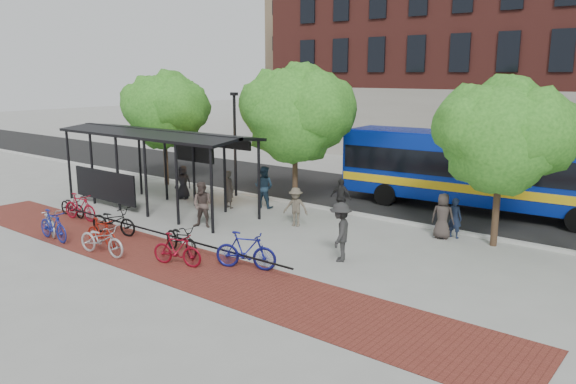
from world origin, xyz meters
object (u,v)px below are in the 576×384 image
Objects in this scene: bike_8 at (181,239)px; pedestrian_1 at (229,189)px; bus_shelter at (153,142)px; pedestrian_7 at (455,218)px; bike_1 at (80,207)px; bike_3 at (53,226)px; bike_6 at (102,240)px; pedestrian_8 at (203,205)px; tree_b at (298,110)px; bike_2 at (50,221)px; bike_4 at (114,221)px; bike_9 at (177,250)px; pedestrian_9 at (340,232)px; lamp_post_left at (235,141)px; tree_a at (165,107)px; bike_11 at (246,251)px; pedestrian_0 at (183,182)px; pedestrian_4 at (341,198)px; bus at (485,168)px; pedestrian_2 at (264,187)px; bike_0 at (72,206)px; pedestrian_6 at (443,216)px; bike_5 at (101,232)px; pedestrian_3 at (296,207)px.

bike_8 is 6.75m from pedestrian_1.
bus_shelter reaches higher than pedestrian_7.
bike_3 is at bearing -146.83° from bike_1.
bike_6 is 4.56m from pedestrian_8.
tree_b reaches higher than bike_2.
bike_4 is (2.31, -3.84, -2.46)m from bus_shelter.
pedestrian_9 is at bearing -62.14° from bike_9.
bike_4 is (1.17, -7.92, -2.20)m from lamp_post_left.
bike_9 is 1.16× the size of pedestrian_7.
lamp_post_left is 2.72× the size of bike_1.
tree_a is 9.94m from pedestrian_8.
bike_4 is at bearing 70.21° from bike_11.
pedestrian_0 is at bearing 101.96° from bus_shelter.
pedestrian_4 reaches higher than pedestrian_0.
pedestrian_8 is at bearing -13.55° from bus_shelter.
pedestrian_4 is 5.89m from pedestrian_8.
pedestrian_2 is at bearing -149.67° from bus.
bike_3 is at bearing 59.83° from pedestrian_2.
tree_a is 3.35× the size of pedestrian_8.
pedestrian_1 reaches higher than bike_9.
bike_3 is at bearing 90.58° from pedestrian_1.
pedestrian_6 reaches higher than bike_0.
bike_8 is 1.12× the size of pedestrian_8.
tree_a reaches higher than pedestrian_6.
tree_b is 8.63m from bike_8.
lamp_post_left is 8.05m from bike_1.
bike_1 reaches higher than bike_5.
bike_1 is 0.91× the size of bike_6.
pedestrian_0 is (-12.41, -6.55, -1.15)m from bus.
bike_5 is 3.73m from bike_9.
pedestrian_3 is at bearing -105.64° from pedestrian_4.
bike_4 is at bearing -131.96° from bus.
bike_3 is at bearing -125.99° from pedestrian_4.
bike_2 is 2.83m from bike_5.
tree_a is 3.27× the size of bike_3.
bike_3 is 2.13m from bike_4.
pedestrian_3 is (7.62, 4.89, 0.22)m from bike_1.
bike_5 is (3.24, -4.99, -2.50)m from bus_shelter.
bike_6 is (4.76, -2.10, -0.02)m from bike_1.
bus_shelter is at bearing 45.91° from bike_11.
bike_6 is 1.00× the size of bike_8.
bus is at bearing -12.75° from bike_8.
pedestrian_1 is at bearing -36.73° from bike_0.
pedestrian_3 is 0.92× the size of pedestrian_6.
tree_b is 10.23m from bike_6.
pedestrian_1 is (-1.43, 7.55, 0.32)m from bike_6.
tree_a reaches higher than bus_shelter.
pedestrian_1 is (3.33, 5.46, 0.30)m from bike_1.
pedestrian_7 reaches higher than bike_0.
pedestrian_8 is at bearing -15.57° from bike_5.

